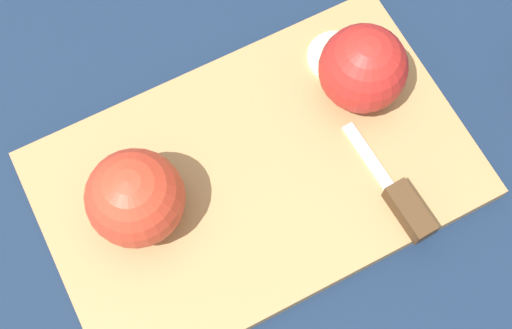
# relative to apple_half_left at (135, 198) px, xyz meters

# --- Properties ---
(ground_plane) EXTENTS (4.00, 4.00, 0.00)m
(ground_plane) POSITION_rel_apple_half_left_xyz_m (0.11, -0.03, -0.06)
(ground_plane) COLOR #14233D
(cutting_board) EXTENTS (0.43, 0.30, 0.02)m
(cutting_board) POSITION_rel_apple_half_left_xyz_m (0.11, -0.03, -0.05)
(cutting_board) COLOR #A37A4C
(cutting_board) RESTS_ON ground_plane
(apple_half_left) EXTENTS (0.09, 0.09, 0.09)m
(apple_half_left) POSITION_rel_apple_half_left_xyz_m (0.00, 0.00, 0.00)
(apple_half_left) COLOR red
(apple_half_left) RESTS_ON cutting_board
(apple_half_right) EXTENTS (0.09, 0.09, 0.09)m
(apple_half_right) POSITION_rel_apple_half_left_xyz_m (0.24, -0.01, -0.00)
(apple_half_right) COLOR red
(apple_half_right) RESTS_ON cutting_board
(knife) EXTENTS (0.03, 0.13, 0.02)m
(knife) POSITION_rel_apple_half_left_xyz_m (0.20, -0.13, -0.03)
(knife) COLOR silver
(knife) RESTS_ON cutting_board
(apple_slice) EXTENTS (0.06, 0.06, 0.01)m
(apple_slice) POSITION_rel_apple_half_left_xyz_m (0.25, 0.03, -0.04)
(apple_slice) COLOR beige
(apple_slice) RESTS_ON cutting_board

